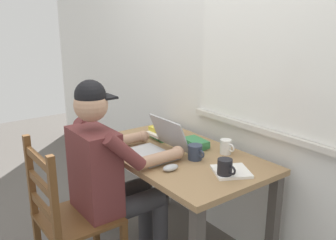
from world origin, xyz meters
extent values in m
cube|color=silver|center=(0.00, 0.44, 1.30)|extent=(6.00, 0.04, 2.60)
cube|color=white|center=(0.35, 0.41, 1.38)|extent=(1.15, 0.01, 0.95)
cube|color=beige|center=(0.35, 0.41, 0.88)|extent=(1.21, 0.06, 0.04)
cube|color=#9E7A51|center=(0.00, 0.00, 0.70)|extent=(1.21, 0.71, 0.03)
cube|color=#4C4742|center=(-0.56, -0.31, 0.34)|extent=(0.06, 0.06, 0.69)
cube|color=#4C4742|center=(-0.56, 0.31, 0.34)|extent=(0.06, 0.06, 0.69)
cube|color=#4C4742|center=(0.56, 0.31, 0.34)|extent=(0.06, 0.06, 0.69)
cube|color=brown|center=(-0.08, -0.54, 0.70)|extent=(0.34, 0.20, 0.50)
sphere|color=tan|center=(-0.08, -0.54, 1.10)|extent=(0.19, 0.19, 0.19)
sphere|color=black|center=(-0.08, -0.54, 1.15)|extent=(0.17, 0.17, 0.17)
cube|color=black|center=(-0.08, -0.45, 1.13)|extent=(0.13, 0.10, 0.01)
cylinder|color=#38383D|center=(-0.17, -0.34, 0.45)|extent=(0.13, 0.40, 0.13)
cylinder|color=#38383D|center=(0.01, -0.34, 0.45)|extent=(0.13, 0.40, 0.13)
cylinder|color=#38383D|center=(-0.17, -0.14, 0.23)|extent=(0.10, 0.10, 0.45)
cylinder|color=#38383D|center=(0.01, -0.14, 0.23)|extent=(0.10, 0.10, 0.45)
cylinder|color=brown|center=(-0.28, -0.45, 0.86)|extent=(0.10, 0.25, 0.25)
cylinder|color=tan|center=(-0.28, -0.22, 0.77)|extent=(0.07, 0.28, 0.07)
sphere|color=tan|center=(-0.27, -0.08, 0.77)|extent=(0.08, 0.08, 0.08)
cylinder|color=brown|center=(0.12, -0.45, 0.86)|extent=(0.10, 0.25, 0.25)
cylinder|color=tan|center=(0.12, -0.22, 0.77)|extent=(0.07, 0.28, 0.07)
sphere|color=tan|center=(0.11, -0.08, 0.77)|extent=(0.08, 0.08, 0.08)
cube|color=brown|center=(-0.08, -0.66, 0.44)|extent=(0.42, 0.42, 0.02)
cube|color=brown|center=(-0.27, -0.47, 0.22)|extent=(0.04, 0.04, 0.43)
cube|color=brown|center=(0.11, -0.85, 0.69)|extent=(0.04, 0.04, 0.48)
cube|color=brown|center=(-0.27, -0.85, 0.69)|extent=(0.04, 0.04, 0.48)
cube|color=brown|center=(-0.08, -0.85, 0.57)|extent=(0.36, 0.02, 0.04)
cube|color=brown|center=(-0.08, -0.85, 0.71)|extent=(0.36, 0.02, 0.04)
cube|color=brown|center=(-0.08, -0.85, 0.85)|extent=(0.36, 0.02, 0.04)
cube|color=#ADAFB2|center=(-0.06, -0.17, 0.73)|extent=(0.33, 0.23, 0.02)
cube|color=silver|center=(-0.06, -0.17, 0.74)|extent=(0.29, 0.17, 0.00)
cube|color=#ADAFB2|center=(-0.06, -0.02, 0.84)|extent=(0.33, 0.09, 0.21)
cube|color=#99A8B2|center=(-0.06, -0.02, 0.84)|extent=(0.29, 0.07, 0.18)
ellipsoid|color=#ADAFB2|center=(0.20, -0.20, 0.74)|extent=(0.06, 0.10, 0.03)
cylinder|color=white|center=(0.20, 0.24, 0.77)|extent=(0.07, 0.07, 0.09)
torus|color=white|center=(0.25, 0.24, 0.77)|extent=(0.05, 0.01, 0.05)
cylinder|color=#2D384C|center=(0.16, 0.02, 0.77)|extent=(0.09, 0.09, 0.09)
torus|color=#2D384C|center=(0.21, 0.02, 0.77)|extent=(0.05, 0.01, 0.05)
cylinder|color=black|center=(0.45, -0.02, 0.77)|extent=(0.08, 0.08, 0.10)
torus|color=black|center=(0.50, -0.02, 0.78)|extent=(0.05, 0.01, 0.05)
cube|color=#38844C|center=(-0.28, 0.08, 0.73)|extent=(0.17, 0.12, 0.03)
cube|color=white|center=(-0.29, 0.07, 0.76)|extent=(0.16, 0.14, 0.02)
cube|color=gold|center=(-0.29, 0.09, 0.78)|extent=(0.18, 0.10, 0.03)
cube|color=#38844C|center=(0.00, 0.15, 0.74)|extent=(0.19, 0.14, 0.03)
cube|color=#38844C|center=(0.01, 0.15, 0.76)|extent=(0.19, 0.12, 0.03)
cube|color=white|center=(0.43, 0.05, 0.73)|extent=(0.26, 0.26, 0.02)
camera|label=1|loc=(1.73, -1.36, 1.57)|focal=39.00mm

